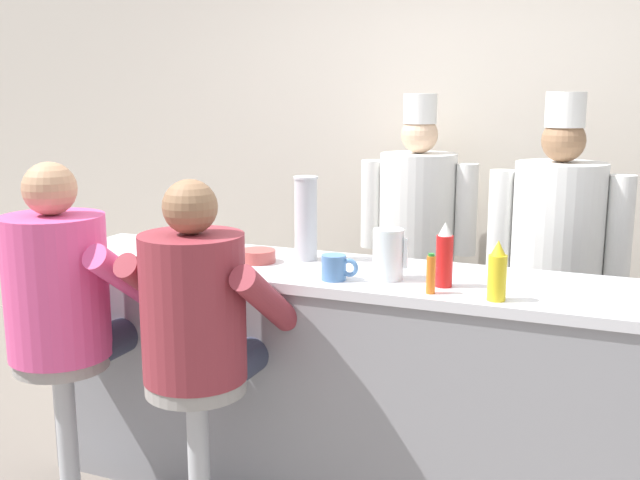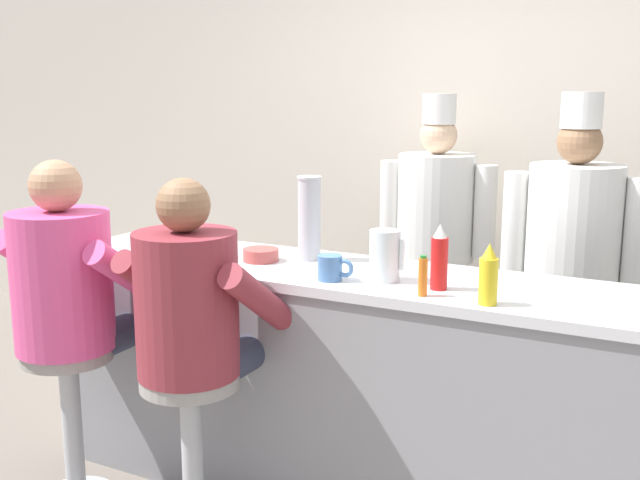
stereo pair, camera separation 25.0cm
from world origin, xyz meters
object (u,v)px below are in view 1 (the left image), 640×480
object	(u,v)px
cup_stack_steel	(306,218)
cook_in_whites_far	(556,254)
mustard_bottle_yellow	(497,273)
cook_in_whites_near	(417,232)
coffee_mug_blue	(335,267)
breakfast_plate	(201,257)
diner_seated_maroon	(199,321)
water_pitcher_clear	(388,254)
cereal_bowl	(258,256)
diner_seated_pink	(63,298)
ketchup_bottle_red	(444,257)
hot_sauce_bottle_orange	(431,274)

from	to	relation	value
cup_stack_steel	cook_in_whites_far	xyz separation A→B (m)	(0.96, 0.79, -0.24)
mustard_bottle_yellow	cook_in_whites_near	world-z (taller)	cook_in_whites_near
cook_in_whites_far	mustard_bottle_yellow	bearing A→B (deg)	-95.08
mustard_bottle_yellow	coffee_mug_blue	world-z (taller)	mustard_bottle_yellow
breakfast_plate	cup_stack_steel	size ratio (longest dim) A/B	0.73
coffee_mug_blue	cook_in_whites_far	size ratio (longest dim) A/B	0.09
coffee_mug_blue	diner_seated_maroon	xyz separation A→B (m)	(-0.39, -0.35, -0.16)
mustard_bottle_yellow	breakfast_plate	world-z (taller)	mustard_bottle_yellow
water_pitcher_clear	cook_in_whites_near	world-z (taller)	cook_in_whites_near
mustard_bottle_yellow	diner_seated_maroon	xyz separation A→B (m)	(-1.01, -0.30, -0.21)
cereal_bowl	cook_in_whites_far	world-z (taller)	cook_in_whites_far
cereal_bowl	diner_seated_pink	bearing A→B (deg)	-139.92
mustard_bottle_yellow	cup_stack_steel	xyz separation A→B (m)	(-0.86, 0.33, 0.08)
water_pitcher_clear	cup_stack_steel	xyz separation A→B (m)	(-0.42, 0.19, 0.08)
breakfast_plate	cook_in_whites_near	bearing A→B (deg)	66.06
diner_seated_pink	cook_in_whites_near	size ratio (longest dim) A/B	0.85
coffee_mug_blue	cup_stack_steel	world-z (taller)	cup_stack_steel
water_pitcher_clear	diner_seated_pink	size ratio (longest dim) A/B	0.14
mustard_bottle_yellow	cup_stack_steel	bearing A→B (deg)	159.22
cup_stack_steel	cook_in_whites_far	distance (m)	1.26
cook_in_whites_near	breakfast_plate	bearing A→B (deg)	-113.94
diner_seated_maroon	cook_in_whites_far	distance (m)	1.80
water_pitcher_clear	cook_in_whites_far	size ratio (longest dim) A/B	0.12
diner_seated_maroon	diner_seated_pink	bearing A→B (deg)	179.80
breakfast_plate	cereal_bowl	distance (m)	0.24
breakfast_plate	cup_stack_steel	world-z (taller)	cup_stack_steel
cereal_bowl	cook_in_whites_near	size ratio (longest dim) A/B	0.09
diner_seated_maroon	cook_in_whites_near	bearing A→B (deg)	79.33
cereal_bowl	coffee_mug_blue	world-z (taller)	coffee_mug_blue
water_pitcher_clear	cereal_bowl	world-z (taller)	water_pitcher_clear
ketchup_bottle_red	cup_stack_steel	world-z (taller)	cup_stack_steel
ketchup_bottle_red	mustard_bottle_yellow	size ratio (longest dim) A/B	1.14
ketchup_bottle_red	diner_seated_maroon	size ratio (longest dim) A/B	0.17
water_pitcher_clear	diner_seated_maroon	xyz separation A→B (m)	(-0.58, -0.44, -0.21)
mustard_bottle_yellow	diner_seated_maroon	bearing A→B (deg)	-163.35
breakfast_plate	cereal_bowl	xyz separation A→B (m)	(0.24, 0.06, 0.01)
cereal_bowl	cup_stack_steel	distance (m)	0.26
diner_seated_pink	cook_in_whites_far	bearing A→B (deg)	39.42
ketchup_bottle_red	cook_in_whites_far	size ratio (longest dim) A/B	0.14
mustard_bottle_yellow	cook_in_whites_far	bearing A→B (deg)	84.92
mustard_bottle_yellow	cook_in_whites_near	bearing A→B (deg)	114.93
hot_sauce_bottle_orange	cook_in_whites_near	world-z (taller)	cook_in_whites_near
cook_in_whites_near	cook_in_whites_far	size ratio (longest dim) A/B	0.99
hot_sauce_bottle_orange	cereal_bowl	distance (m)	0.82
mustard_bottle_yellow	hot_sauce_bottle_orange	world-z (taller)	mustard_bottle_yellow
cup_stack_steel	cook_in_whites_near	distance (m)	1.17
hot_sauce_bottle_orange	diner_seated_maroon	world-z (taller)	diner_seated_maroon
mustard_bottle_yellow	breakfast_plate	bearing A→B (deg)	173.66
diner_seated_pink	cook_in_whites_far	size ratio (longest dim) A/B	0.85
ketchup_bottle_red	cook_in_whites_near	bearing A→B (deg)	109.15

